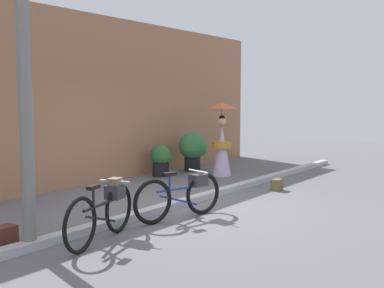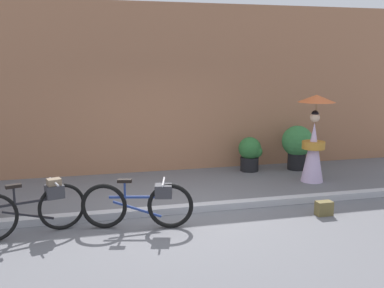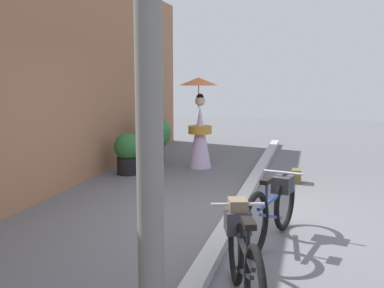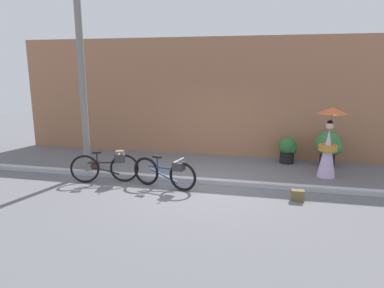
{
  "view_description": "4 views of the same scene",
  "coord_description": "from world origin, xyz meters",
  "px_view_note": "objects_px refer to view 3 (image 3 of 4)",
  "views": [
    {
      "loc": [
        -6.66,
        -5.27,
        1.97
      ],
      "look_at": [
        0.49,
        0.14,
        1.1
      ],
      "focal_mm": 43.82,
      "sensor_mm": 36.0,
      "label": 1
    },
    {
      "loc": [
        -1.56,
        -7.21,
        2.6
      ],
      "look_at": [
        0.35,
        0.43,
        1.12
      ],
      "focal_mm": 41.68,
      "sensor_mm": 36.0,
      "label": 2
    },
    {
      "loc": [
        -5.93,
        -0.96,
        1.91
      ],
      "look_at": [
        -0.13,
        0.56,
        1.02
      ],
      "focal_mm": 42.84,
      "sensor_mm": 36.0,
      "label": 3
    },
    {
      "loc": [
        1.65,
        -8.35,
        2.88
      ],
      "look_at": [
        -0.23,
        0.15,
        0.98
      ],
      "focal_mm": 32.41,
      "sensor_mm": 36.0,
      "label": 4
    }
  ],
  "objects_px": {
    "potted_plant_small": "(155,136)",
    "bicycle_far_side": "(243,255)",
    "potted_plant_by_door": "(128,152)",
    "backpack_on_pavement": "(297,176)",
    "person_with_parasol": "(200,123)",
    "bicycle_near_officer": "(273,208)"
  },
  "relations": [
    {
      "from": "potted_plant_small",
      "to": "backpack_on_pavement",
      "type": "xyz_separation_m",
      "value": [
        -1.09,
        -3.08,
        -0.49
      ]
    },
    {
      "from": "bicycle_near_officer",
      "to": "bicycle_far_side",
      "type": "distance_m",
      "value": 1.6
    },
    {
      "from": "bicycle_far_side",
      "to": "backpack_on_pavement",
      "type": "xyz_separation_m",
      "value": [
        4.69,
        -0.29,
        -0.31
      ]
    },
    {
      "from": "bicycle_near_officer",
      "to": "potted_plant_small",
      "type": "height_order",
      "value": "potted_plant_small"
    },
    {
      "from": "potted_plant_by_door",
      "to": "backpack_on_pavement",
      "type": "bearing_deg",
      "value": -88.55
    },
    {
      "from": "potted_plant_by_door",
      "to": "backpack_on_pavement",
      "type": "xyz_separation_m",
      "value": [
        0.08,
        -3.22,
        -0.31
      ]
    },
    {
      "from": "person_with_parasol",
      "to": "potted_plant_by_door",
      "type": "height_order",
      "value": "person_with_parasol"
    },
    {
      "from": "potted_plant_small",
      "to": "bicycle_near_officer",
      "type": "bearing_deg",
      "value": -145.24
    },
    {
      "from": "bicycle_far_side",
      "to": "backpack_on_pavement",
      "type": "bearing_deg",
      "value": -3.56
    },
    {
      "from": "bicycle_near_officer",
      "to": "potted_plant_by_door",
      "type": "bearing_deg",
      "value": 45.27
    },
    {
      "from": "bicycle_near_officer",
      "to": "potted_plant_small",
      "type": "distance_m",
      "value": 5.1
    },
    {
      "from": "person_with_parasol",
      "to": "potted_plant_small",
      "type": "relative_size",
      "value": 1.77
    },
    {
      "from": "bicycle_far_side",
      "to": "person_with_parasol",
      "type": "distance_m",
      "value": 5.87
    },
    {
      "from": "potted_plant_small",
      "to": "backpack_on_pavement",
      "type": "relative_size",
      "value": 3.82
    },
    {
      "from": "potted_plant_small",
      "to": "bicycle_far_side",
      "type": "bearing_deg",
      "value": -154.24
    },
    {
      "from": "person_with_parasol",
      "to": "potted_plant_by_door",
      "type": "distance_m",
      "value": 1.62
    },
    {
      "from": "bicycle_near_officer",
      "to": "potted_plant_by_door",
      "type": "distance_m",
      "value": 4.29
    },
    {
      "from": "person_with_parasol",
      "to": "backpack_on_pavement",
      "type": "distance_m",
      "value": 2.36
    },
    {
      "from": "potted_plant_small",
      "to": "backpack_on_pavement",
      "type": "distance_m",
      "value": 3.31
    },
    {
      "from": "bicycle_near_officer",
      "to": "bicycle_far_side",
      "type": "xyz_separation_m",
      "value": [
        -1.59,
        0.12,
        0.04
      ]
    },
    {
      "from": "bicycle_near_officer",
      "to": "backpack_on_pavement",
      "type": "height_order",
      "value": "bicycle_near_officer"
    },
    {
      "from": "bicycle_far_side",
      "to": "potted_plant_small",
      "type": "distance_m",
      "value": 6.42
    }
  ]
}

